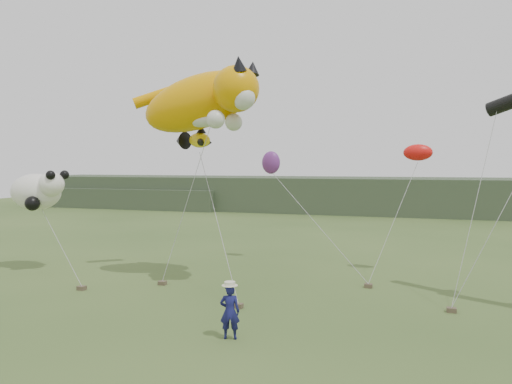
% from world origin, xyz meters
% --- Properties ---
extents(ground, '(120.00, 120.00, 0.00)m').
position_xyz_m(ground, '(0.00, 0.00, 0.00)').
color(ground, '#385123').
rests_on(ground, ground).
extents(headland, '(90.00, 13.00, 4.00)m').
position_xyz_m(headland, '(-3.11, 44.69, 1.92)').
color(headland, '#2D3D28').
rests_on(headland, ground).
extents(festival_attendant, '(0.73, 0.58, 1.75)m').
position_xyz_m(festival_attendant, '(-0.25, -0.34, 0.88)').
color(festival_attendant, '#151651').
rests_on(festival_attendant, ground).
extents(sandbag_anchors, '(15.72, 5.11, 0.18)m').
position_xyz_m(sandbag_anchors, '(-1.15, 4.87, 0.09)').
color(sandbag_anchors, brown).
rests_on(sandbag_anchors, ground).
extents(cat_kite, '(7.34, 4.00, 4.00)m').
position_xyz_m(cat_kite, '(-4.07, 6.63, 8.55)').
color(cat_kite, '#DF9300').
rests_on(cat_kite, ground).
extents(fish_kite, '(2.47, 1.63, 1.20)m').
position_xyz_m(fish_kite, '(-5.54, 8.17, 6.80)').
color(fish_kite, yellow).
rests_on(fish_kite, ground).
extents(panda_kite, '(3.38, 2.19, 2.10)m').
position_xyz_m(panda_kite, '(-13.57, 6.30, 4.16)').
color(panda_kite, white).
rests_on(panda_kite, ground).
extents(misc_kites, '(9.29, 2.03, 1.56)m').
position_xyz_m(misc_kites, '(1.23, 12.04, 5.91)').
color(misc_kites, red).
rests_on(misc_kites, ground).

